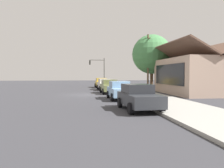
{
  "coord_description": "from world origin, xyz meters",
  "views": [
    {
      "loc": [
        25.04,
        -0.77,
        2.2
      ],
      "look_at": [
        -3.06,
        3.09,
        1.03
      ],
      "focal_mm": 37.33,
      "sensor_mm": 36.0,
      "label": 1
    }
  ],
  "objects_px": {
    "car_mustard": "(101,83)",
    "car_skyblue": "(120,90)",
    "shade_tree": "(152,54)",
    "utility_pole_wooden": "(148,61)",
    "car_ivory": "(105,84)",
    "car_olive": "(110,86)",
    "car_charcoal": "(139,97)",
    "fire_hydrant_red": "(122,89)",
    "traffic_light_main": "(98,67)"
  },
  "relations": [
    {
      "from": "car_skyblue",
      "to": "shade_tree",
      "type": "bearing_deg",
      "value": 149.93
    },
    {
      "from": "car_mustard",
      "to": "car_skyblue",
      "type": "height_order",
      "value": "same"
    },
    {
      "from": "car_mustard",
      "to": "fire_hydrant_red",
      "type": "relative_size",
      "value": 6.52
    },
    {
      "from": "car_olive",
      "to": "car_skyblue",
      "type": "relative_size",
      "value": 1.02
    },
    {
      "from": "car_mustard",
      "to": "fire_hydrant_red",
      "type": "height_order",
      "value": "car_mustard"
    },
    {
      "from": "car_mustard",
      "to": "car_skyblue",
      "type": "distance_m",
      "value": 18.51
    },
    {
      "from": "car_olive",
      "to": "utility_pole_wooden",
      "type": "bearing_deg",
      "value": 120.94
    },
    {
      "from": "utility_pole_wooden",
      "to": "car_ivory",
      "type": "bearing_deg",
      "value": -113.99
    },
    {
      "from": "fire_hydrant_red",
      "to": "car_charcoal",
      "type": "bearing_deg",
      "value": -6.04
    },
    {
      "from": "car_mustard",
      "to": "car_charcoal",
      "type": "height_order",
      "value": "same"
    },
    {
      "from": "car_ivory",
      "to": "car_charcoal",
      "type": "distance_m",
      "value": 18.64
    },
    {
      "from": "car_ivory",
      "to": "traffic_light_main",
      "type": "distance_m",
      "value": 10.16
    },
    {
      "from": "shade_tree",
      "to": "traffic_light_main",
      "type": "relative_size",
      "value": 1.49
    },
    {
      "from": "fire_hydrant_red",
      "to": "car_ivory",
      "type": "bearing_deg",
      "value": -164.35
    },
    {
      "from": "car_mustard",
      "to": "traffic_light_main",
      "type": "xyz_separation_m",
      "value": [
        -3.61,
        -0.21,
        2.67
      ]
    },
    {
      "from": "car_mustard",
      "to": "traffic_light_main",
      "type": "height_order",
      "value": "traffic_light_main"
    },
    {
      "from": "car_skyblue",
      "to": "car_charcoal",
      "type": "relative_size",
      "value": 1.0
    },
    {
      "from": "car_olive",
      "to": "car_charcoal",
      "type": "distance_m",
      "value": 12.71
    },
    {
      "from": "traffic_light_main",
      "to": "car_skyblue",
      "type": "bearing_deg",
      "value": 0.42
    },
    {
      "from": "car_olive",
      "to": "car_charcoal",
      "type": "xyz_separation_m",
      "value": [
        12.71,
        0.2,
        -0.0
      ]
    },
    {
      "from": "car_ivory",
      "to": "fire_hydrant_red",
      "type": "xyz_separation_m",
      "value": [
        5.44,
        1.52,
        -0.32
      ]
    },
    {
      "from": "car_olive",
      "to": "car_charcoal",
      "type": "height_order",
      "value": "same"
    },
    {
      "from": "fire_hydrant_red",
      "to": "car_mustard",
      "type": "bearing_deg",
      "value": -172.88
    },
    {
      "from": "car_ivory",
      "to": "utility_pole_wooden",
      "type": "distance_m",
      "value": 6.8
    },
    {
      "from": "traffic_light_main",
      "to": "fire_hydrant_red",
      "type": "relative_size",
      "value": 7.32
    },
    {
      "from": "car_skyblue",
      "to": "shade_tree",
      "type": "xyz_separation_m",
      "value": [
        -11.35,
        6.48,
        4.19
      ]
    },
    {
      "from": "car_ivory",
      "to": "car_olive",
      "type": "xyz_separation_m",
      "value": [
        5.93,
        -0.07,
        0.0
      ]
    },
    {
      "from": "traffic_light_main",
      "to": "car_charcoal",
      "type": "bearing_deg",
      "value": 0.53
    },
    {
      "from": "car_olive",
      "to": "utility_pole_wooden",
      "type": "distance_m",
      "value": 7.28
    },
    {
      "from": "traffic_light_main",
      "to": "car_mustard",
      "type": "bearing_deg",
      "value": 3.28
    },
    {
      "from": "utility_pole_wooden",
      "to": "shade_tree",
      "type": "bearing_deg",
      "value": 146.42
    },
    {
      "from": "shade_tree",
      "to": "car_charcoal",
      "type": "bearing_deg",
      "value": -19.87
    },
    {
      "from": "shade_tree",
      "to": "car_olive",
      "type": "bearing_deg",
      "value": -53.0
    },
    {
      "from": "car_charcoal",
      "to": "utility_pole_wooden",
      "type": "relative_size",
      "value": 0.59
    },
    {
      "from": "fire_hydrant_red",
      "to": "traffic_light_main",
      "type": "bearing_deg",
      "value": -173.78
    },
    {
      "from": "car_olive",
      "to": "utility_pole_wooden",
      "type": "height_order",
      "value": "utility_pole_wooden"
    },
    {
      "from": "car_charcoal",
      "to": "traffic_light_main",
      "type": "distance_m",
      "value": 28.56
    },
    {
      "from": "utility_pole_wooden",
      "to": "car_skyblue",
      "type": "bearing_deg",
      "value": -29.12
    },
    {
      "from": "car_charcoal",
      "to": "utility_pole_wooden",
      "type": "distance_m",
      "value": 17.34
    },
    {
      "from": "car_skyblue",
      "to": "car_mustard",
      "type": "bearing_deg",
      "value": 179.52
    },
    {
      "from": "shade_tree",
      "to": "car_skyblue",
      "type": "bearing_deg",
      "value": -29.73
    },
    {
      "from": "car_olive",
      "to": "car_skyblue",
      "type": "bearing_deg",
      "value": -0.03
    },
    {
      "from": "car_skyblue",
      "to": "traffic_light_main",
      "type": "bearing_deg",
      "value": -179.92
    },
    {
      "from": "utility_pole_wooden",
      "to": "fire_hydrant_red",
      "type": "height_order",
      "value": "utility_pole_wooden"
    },
    {
      "from": "shade_tree",
      "to": "utility_pole_wooden",
      "type": "relative_size",
      "value": 1.03
    },
    {
      "from": "traffic_light_main",
      "to": "shade_tree",
      "type": "bearing_deg",
      "value": 31.68
    },
    {
      "from": "utility_pole_wooden",
      "to": "traffic_light_main",
      "type": "bearing_deg",
      "value": -155.21
    },
    {
      "from": "car_mustard",
      "to": "shade_tree",
      "type": "height_order",
      "value": "shade_tree"
    },
    {
      "from": "car_ivory",
      "to": "car_olive",
      "type": "height_order",
      "value": "same"
    },
    {
      "from": "traffic_light_main",
      "to": "fire_hydrant_red",
      "type": "distance_m",
      "value": 15.61
    }
  ]
}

